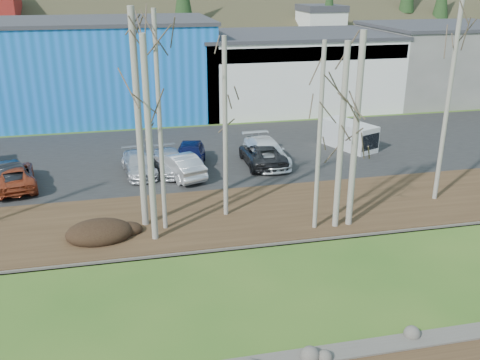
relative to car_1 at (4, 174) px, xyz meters
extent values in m
cube|color=#382616|center=(11.02, -6.82, -0.82)|extent=(80.00, 7.00, 0.15)
cube|color=black|center=(11.02, 3.68, -0.82)|extent=(80.00, 14.00, 0.14)
cube|color=#115BAF|center=(5.02, 17.68, 3.11)|extent=(20.00, 12.00, 8.00)
cube|color=#333338|center=(5.02, 17.68, 7.26)|extent=(20.40, 12.24, 0.30)
cube|color=silver|center=(23.02, 17.68, 2.36)|extent=(18.00, 12.00, 6.50)
cube|color=#333338|center=(23.02, 17.68, 5.76)|extent=(18.36, 12.24, 0.30)
cube|color=navy|center=(23.02, 11.78, 4.71)|extent=(17.64, 0.20, 1.20)
cube|color=#65635E|center=(39.02, 17.68, 2.61)|extent=(14.00, 12.00, 7.00)
cube|color=#333338|center=(39.02, 17.68, 6.26)|extent=(14.28, 12.24, 0.30)
ellipsoid|color=black|center=(5.61, -8.11, -0.43)|extent=(3.14, 2.22, 0.62)
cylinder|color=#A49D93|center=(7.81, -7.09, 4.47)|extent=(0.32, 0.32, 10.43)
cylinder|color=#A49D93|center=(8.75, -7.71, 4.43)|extent=(0.21, 0.21, 10.35)
cylinder|color=#A49D93|center=(8.18, -8.75, 3.97)|extent=(0.29, 0.29, 9.43)
cylinder|color=#A49D93|center=(11.97, -6.78, 3.79)|extent=(0.23, 0.23, 9.06)
cylinder|color=#A49D93|center=(15.95, -9.24, 3.77)|extent=(0.21, 0.21, 9.02)
cylinder|color=#A49D93|center=(17.75, -9.24, 3.97)|extent=(0.31, 0.31, 9.42)
cylinder|color=#A49D93|center=(17.01, -9.30, 3.75)|extent=(0.29, 0.29, 8.97)
cylinder|color=#A49D93|center=(23.76, -7.20, 5.05)|extent=(0.24, 0.24, 11.59)
imported|color=black|center=(0.00, 0.00, 0.00)|extent=(3.57, 4.77, 1.50)
imported|color=#A13E22|center=(0.58, -0.41, -0.05)|extent=(3.31, 5.40, 1.40)
imported|color=#AEB0B7|center=(7.82, 0.39, -0.11)|extent=(2.34, 4.59, 1.28)
imported|color=#0E1445|center=(11.13, 0.95, 0.04)|extent=(2.66, 4.89, 1.58)
imported|color=silver|center=(10.25, -0.65, 0.00)|extent=(3.02, 4.83, 1.50)
imported|color=#28282A|center=(15.88, 0.50, -0.07)|extent=(2.28, 4.91, 1.36)
imported|color=white|center=(16.10, 0.66, 0.03)|extent=(2.44, 5.47, 1.56)
imported|color=#AEB0B7|center=(9.82, 0.39, -0.11)|extent=(2.34, 4.59, 1.28)
imported|color=#28282A|center=(15.75, 0.50, -0.07)|extent=(2.28, 4.91, 1.36)
cube|color=white|center=(22.79, 2.73, 0.17)|extent=(3.24, 4.58, 1.85)
cube|color=black|center=(23.43, 1.19, 0.17)|extent=(1.88, 1.45, 1.14)
camera|label=1|loc=(7.25, -31.73, 10.88)|focal=40.00mm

